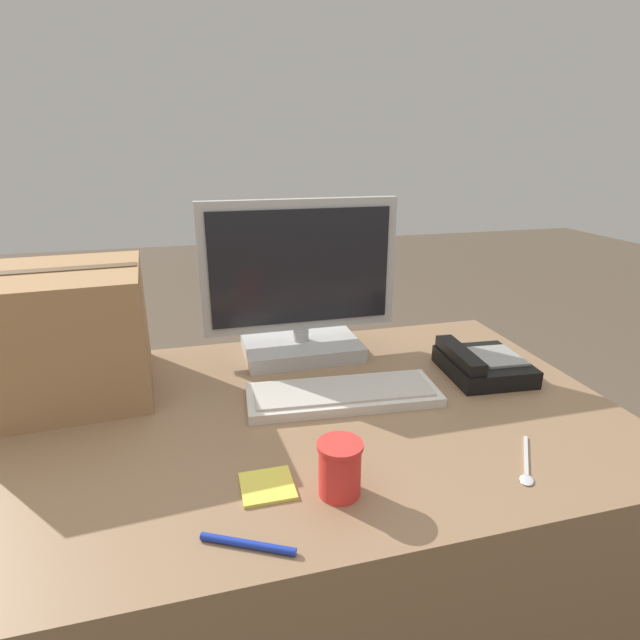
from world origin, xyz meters
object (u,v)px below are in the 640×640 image
object	(u,v)px
keyboard	(343,394)
paper_cup_right	(340,468)
pen_marker	(248,544)
sticky_note_pad	(267,486)
monitor	(301,293)
desk_phone	(481,364)
spoon	(526,467)
cardboard_box	(60,334)

from	to	relation	value
keyboard	paper_cup_right	size ratio (longest dim) A/B	4.65
pen_marker	sticky_note_pad	bearing A→B (deg)	-83.88
monitor	pen_marker	bearing A→B (deg)	-108.89
desk_phone	paper_cup_right	distance (m)	0.61
paper_cup_right	spoon	distance (m)	0.36
spoon	sticky_note_pad	xyz separation A→B (m)	(-0.47, 0.07, 0.00)
desk_phone	paper_cup_right	bearing A→B (deg)	-139.79
desk_phone	cardboard_box	xyz separation A→B (m)	(-1.02, 0.16, 0.12)
monitor	cardboard_box	world-z (taller)	monitor
pen_marker	keyboard	bearing A→B (deg)	-96.94
monitor	paper_cup_right	xyz separation A→B (m)	(-0.07, -0.61, -0.13)
sticky_note_pad	monitor	bearing A→B (deg)	71.61
cardboard_box	sticky_note_pad	world-z (taller)	cardboard_box
monitor	desk_phone	distance (m)	0.52
paper_cup_right	spoon	bearing A→B (deg)	-3.53
keyboard	desk_phone	world-z (taller)	desk_phone
monitor	cardboard_box	bearing A→B (deg)	-171.68
monitor	pen_marker	size ratio (longest dim) A/B	3.90
monitor	keyboard	size ratio (longest dim) A/B	1.17
desk_phone	cardboard_box	size ratio (longest dim) A/B	0.57
spoon	pen_marker	bearing A→B (deg)	-48.03
monitor	spoon	size ratio (longest dim) A/B	3.72
paper_cup_right	sticky_note_pad	distance (m)	0.14
desk_phone	pen_marker	bearing A→B (deg)	-142.04
monitor	sticky_note_pad	distance (m)	0.62
desk_phone	paper_cup_right	size ratio (longest dim) A/B	2.34
sticky_note_pad	pen_marker	bearing A→B (deg)	-111.04
desk_phone	pen_marker	size ratio (longest dim) A/B	1.68
monitor	desk_phone	xyz separation A→B (m)	(0.42, -0.25, -0.15)
monitor	pen_marker	world-z (taller)	monitor
pen_marker	spoon	bearing A→B (deg)	-146.14
cardboard_box	pen_marker	bearing A→B (deg)	-59.54
keyboard	paper_cup_right	world-z (taller)	paper_cup_right
keyboard	spoon	xyz separation A→B (m)	(0.25, -0.34, -0.01)
monitor	paper_cup_right	world-z (taller)	monitor
keyboard	pen_marker	xyz separation A→B (m)	(-0.27, -0.40, -0.01)
cardboard_box	sticky_note_pad	distance (m)	0.64
monitor	desk_phone	bearing A→B (deg)	-30.68
monitor	cardboard_box	size ratio (longest dim) A/B	1.33
pen_marker	desk_phone	bearing A→B (deg)	-119.05
spoon	cardboard_box	size ratio (longest dim) A/B	0.36
monitor	desk_phone	size ratio (longest dim) A/B	2.32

